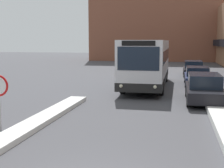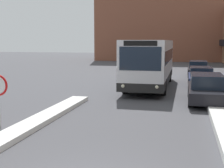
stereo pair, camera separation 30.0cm
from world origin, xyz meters
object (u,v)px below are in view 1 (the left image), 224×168
object	(u,v)px
city_bus	(147,62)
parked_car_front	(204,88)
parked_car_middle	(197,76)
parked_car_back	(193,68)

from	to	relation	value
city_bus	parked_car_front	bearing A→B (deg)	-53.86
parked_car_middle	parked_car_front	bearing A→B (deg)	-90.00
city_bus	parked_car_front	xyz separation A→B (m)	(3.56, -4.88, -1.04)
city_bus	parked_car_middle	size ratio (longest dim) A/B	2.25
parked_car_front	parked_car_back	size ratio (longest dim) A/B	1.08
parked_car_front	parked_car_back	world-z (taller)	parked_car_front
parked_car_front	parked_car_back	xyz separation A→B (m)	(0.00, 12.98, -0.04)
parked_car_front	parked_car_middle	size ratio (longest dim) A/B	1.04
parked_car_front	parked_car_middle	xyz separation A→B (m)	(0.00, 6.63, -0.06)
parked_car_middle	parked_car_back	distance (m)	6.35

